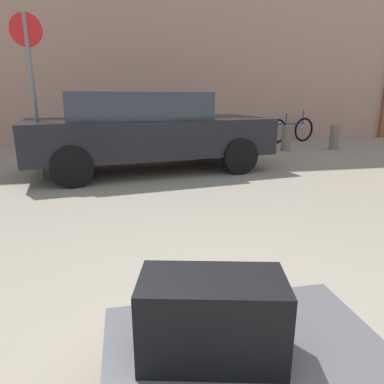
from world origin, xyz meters
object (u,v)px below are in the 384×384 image
at_px(bicycle_leaning, 291,130).
at_px(bollard_kerb_mid, 286,138).
at_px(parked_car, 147,130).
at_px(bollard_kerb_far, 335,137).
at_px(duffel_bag_black_center, 212,318).
at_px(no_parking_sign, 32,81).
at_px(bollard_kerb_near, 226,140).
at_px(luggage_cart, 247,363).

distance_m(bicycle_leaning, bollard_kerb_mid, 1.74).
distance_m(parked_car, bollard_kerb_far, 5.32).
bearing_deg(bicycle_leaning, parked_car, -144.47).
bearing_deg(bollard_kerb_mid, duffel_bag_black_center, -118.22).
height_order(bollard_kerb_far, no_parking_sign, no_parking_sign).
height_order(parked_car, bollard_kerb_mid, parked_car).
height_order(bollard_kerb_near, bollard_kerb_mid, same).
height_order(parked_car, no_parking_sign, no_parking_sign).
bearing_deg(bollard_kerb_mid, bollard_kerb_near, 180.00).
distance_m(duffel_bag_black_center, bollard_kerb_mid, 7.97).
xyz_separation_m(bollard_kerb_mid, no_parking_sign, (-5.46, -2.04, 1.27)).
bearing_deg(bollard_kerb_mid, no_parking_sign, -159.50).
bearing_deg(duffel_bag_black_center, bollard_kerb_far, 66.76).
relative_size(luggage_cart, bollard_kerb_mid, 1.87).
relative_size(duffel_bag_black_center, bicycle_leaning, 0.33).
bearing_deg(bollard_kerb_far, duffel_bag_black_center, -126.18).
relative_size(bollard_kerb_near, no_parking_sign, 0.25).
relative_size(parked_car, bicycle_leaning, 2.63).
relative_size(parked_car, bollard_kerb_near, 7.12).
distance_m(luggage_cart, no_parking_sign, 5.47).
height_order(duffel_bag_black_center, bollard_kerb_far, duffel_bag_black_center).
relative_size(bollard_kerb_mid, bollard_kerb_far, 1.00).
xyz_separation_m(bicycle_leaning, bollard_kerb_far, (0.49, -1.50, -0.06)).
distance_m(luggage_cart, bollard_kerb_far, 8.60).
bearing_deg(duffel_bag_black_center, bicycle_leaning, 74.36).
height_order(luggage_cart, duffel_bag_black_center, duffel_bag_black_center).
height_order(parked_car, bollard_kerb_far, parked_car).
relative_size(luggage_cart, bicycle_leaning, 0.69).
xyz_separation_m(luggage_cart, bicycle_leaning, (4.48, 8.52, 0.10)).
bearing_deg(bicycle_leaning, duffel_bag_black_center, -118.57).
height_order(parked_car, bollard_kerb_near, parked_car).
xyz_separation_m(parked_car, bollard_kerb_far, (5.02, 1.73, -0.44)).
xyz_separation_m(luggage_cart, bollard_kerb_far, (4.98, 7.02, 0.05)).
relative_size(luggage_cart, bollard_kerb_far, 1.87).
bearing_deg(luggage_cart, duffel_bag_black_center, -178.42).
relative_size(duffel_bag_black_center, parked_car, 0.13).
bearing_deg(bicycle_leaning, bollard_kerb_mid, -120.18).
bearing_deg(bollard_kerb_far, bicycle_leaning, 108.17).
xyz_separation_m(parked_car, bicycle_leaning, (4.52, 3.23, -0.39)).
height_order(bollard_kerb_mid, no_parking_sign, no_parking_sign).
xyz_separation_m(bollard_kerb_near, bollard_kerb_mid, (1.60, 0.00, 0.00)).
bearing_deg(bollard_kerb_near, bollard_kerb_mid, 0.00).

